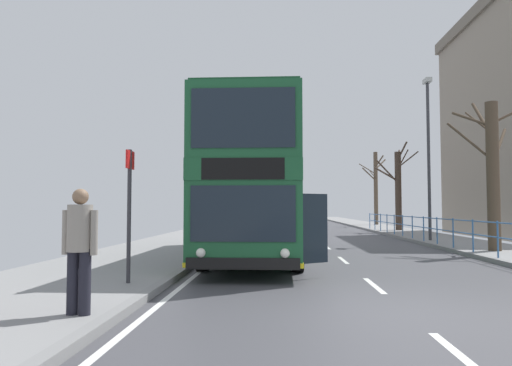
{
  "coord_description": "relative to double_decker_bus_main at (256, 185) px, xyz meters",
  "views": [
    {
      "loc": [
        -1.96,
        -7.53,
        1.61
      ],
      "look_at": [
        -2.62,
        6.13,
        2.31
      ],
      "focal_mm": 33.7,
      "sensor_mm": 36.0,
      "label": 1
    }
  ],
  "objects": [
    {
      "name": "bare_tree_far_00",
      "position": [
        8.58,
        17.02,
        0.62
      ],
      "size": [
        2.94,
        2.14,
        5.82
      ],
      "color": "#423328",
      "rests_on": "ground"
    },
    {
      "name": "bare_tree_far_01",
      "position": [
        9.23,
        27.46,
        1.21
      ],
      "size": [
        2.62,
        2.95,
        6.38
      ],
      "color": "brown",
      "rests_on": "ground"
    },
    {
      "name": "double_decker_bus_main",
      "position": [
        0.0,
        0.0,
        0.0
      ],
      "size": [
        3.21,
        10.44,
        4.42
      ],
      "color": "#19512D",
      "rests_on": "ground"
    },
    {
      "name": "pedestrian_companion",
      "position": [
        -2.04,
        -8.58,
        -1.19
      ],
      "size": [
        0.55,
        0.4,
        1.73
      ],
      "color": "black",
      "rests_on": "ground"
    },
    {
      "name": "pedestrian_railing_far_kerb",
      "position": [
        7.12,
        6.57,
        -1.45
      ],
      "size": [
        0.05,
        25.32,
        1.08
      ],
      "color": "#386BA8",
      "rests_on": "ground"
    },
    {
      "name": "bus_stop_sign_near",
      "position": [
        -2.24,
        -5.79,
        -0.56
      ],
      "size": [
        0.08,
        0.44,
        2.61
      ],
      "color": "#2D2D33",
      "rests_on": "ground"
    },
    {
      "name": "ground",
      "position": [
        1.95,
        -7.58,
        -2.27
      ],
      "size": [
        15.8,
        140.0,
        0.2
      ],
      "color": "#444449"
    },
    {
      "name": "street_lamp_far_side",
      "position": [
        7.55,
        7.06,
        2.14
      ],
      "size": [
        0.28,
        0.6,
        7.41
      ],
      "color": "#38383D",
      "rests_on": "ground"
    },
    {
      "name": "bare_tree_far_02",
      "position": [
        8.09,
        1.81,
        0.58
      ],
      "size": [
        2.82,
        2.03,
        5.49
      ],
      "color": "#4C3D2D",
      "rests_on": "ground"
    }
  ]
}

